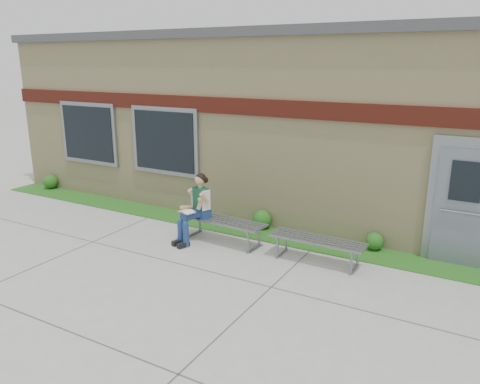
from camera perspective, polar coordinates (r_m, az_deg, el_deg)
The scene contains 9 objects.
ground at distance 7.78m, azimuth -4.60°, elevation -11.32°, with size 80.00×80.00×0.00m, color #9E9E99.
grass_strip at distance 9.85m, azimuth 3.88°, elevation -5.27°, with size 16.00×0.80×0.02m, color #284F15.
school_building at distance 12.43m, azimuth 10.91°, elevation 8.84°, with size 16.20×6.22×4.20m.
bench_left at distance 9.37m, azimuth -2.16°, elevation -4.00°, with size 1.87×0.63×0.48m.
bench_right at distance 8.57m, azimuth 9.39°, elevation -6.30°, with size 1.74×0.51×0.45m.
girl at distance 9.36m, azimuth -5.43°, elevation -1.77°, with size 0.56×0.87×1.39m.
shrub_west at distance 14.34m, azimuth -22.10°, elevation 1.19°, with size 0.40×0.40×0.40m, color #284F15.
shrub_mid at distance 10.13m, azimuth 2.70°, elevation -3.37°, with size 0.40×0.40×0.40m, color #284F15.
shrub_east at distance 9.38m, azimuth 16.08°, elevation -5.78°, with size 0.34×0.34×0.34m, color #284F15.
Camera 1 is at (3.92, -5.72, 3.53)m, focal length 35.00 mm.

